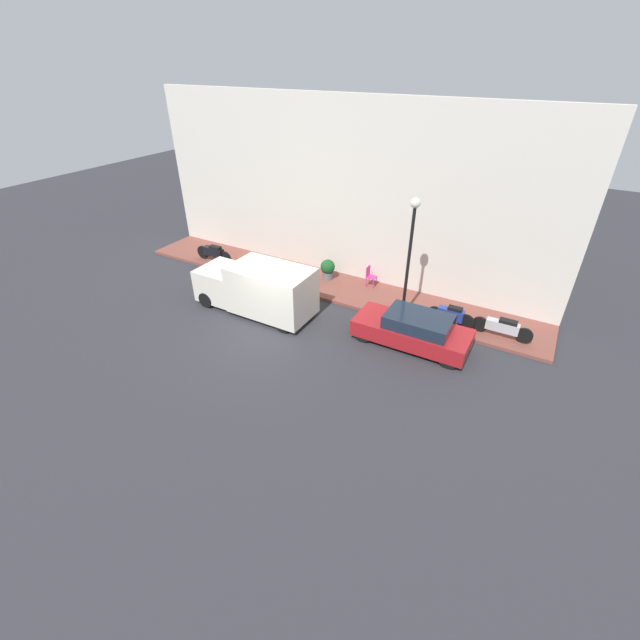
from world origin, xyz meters
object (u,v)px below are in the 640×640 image
(motorcycle_red, at_px, (272,267))
(motorcycle_blue, at_px, (451,315))
(potted_plant, at_px, (328,269))
(streetlamp, at_px, (411,240))
(delivery_van, at_px, (256,288))
(parked_car, at_px, (413,330))
(cafe_chair, at_px, (370,275))
(scooter_silver, at_px, (503,327))
(motorcycle_black, at_px, (214,253))

(motorcycle_red, relative_size, motorcycle_blue, 1.03)
(potted_plant, bearing_deg, streetlamp, -108.90)
(motorcycle_red, xyz_separation_m, potted_plant, (0.99, -2.43, 0.07))
(delivery_van, relative_size, motorcycle_red, 2.66)
(motorcycle_red, relative_size, potted_plant, 2.01)
(motorcycle_blue, xyz_separation_m, potted_plant, (1.17, 6.00, 0.06))
(potted_plant, bearing_deg, parked_car, -119.75)
(parked_car, xyz_separation_m, streetlamp, (1.48, 0.92, 2.74))
(cafe_chair, bearing_deg, motorcycle_blue, -110.57)
(motorcycle_blue, xyz_separation_m, cafe_chair, (1.51, 4.03, 0.07))
(delivery_van, height_order, streetlamp, streetlamp)
(motorcycle_red, height_order, cafe_chair, cafe_chair)
(motorcycle_red, bearing_deg, motorcycle_blue, -91.27)
(parked_car, distance_m, scooter_silver, 3.35)
(motorcycle_black, relative_size, cafe_chair, 2.30)
(delivery_van, distance_m, cafe_chair, 5.20)
(motorcycle_blue, relative_size, motorcycle_black, 0.86)
(motorcycle_blue, height_order, cafe_chair, cafe_chair)
(motorcycle_red, height_order, streetlamp, streetlamp)
(motorcycle_blue, xyz_separation_m, motorcycle_black, (0.08, 11.87, 0.02))
(delivery_van, xyz_separation_m, potted_plant, (3.74, -1.23, -0.40))
(scooter_silver, height_order, motorcycle_blue, motorcycle_blue)
(parked_car, xyz_separation_m, motorcycle_black, (1.82, 10.98, -0.02))
(motorcycle_black, distance_m, streetlamp, 10.43)
(scooter_silver, relative_size, motorcycle_blue, 1.19)
(motorcycle_black, bearing_deg, delivery_van, -119.64)
(motorcycle_black, bearing_deg, scooter_silver, -89.70)
(cafe_chair, bearing_deg, scooter_silver, -103.04)
(cafe_chair, bearing_deg, streetlamp, -128.60)
(delivery_van, xyz_separation_m, motorcycle_black, (2.64, 4.64, -0.45))
(delivery_van, height_order, potted_plant, delivery_van)
(delivery_van, height_order, cafe_chair, delivery_van)
(motorcycle_black, height_order, potted_plant, potted_plant)
(motorcycle_red, bearing_deg, parked_car, -104.36)
(parked_car, xyz_separation_m, potted_plant, (2.92, 5.10, 0.02))
(motorcycle_blue, xyz_separation_m, streetlamp, (-0.26, 1.82, 2.78))
(delivery_van, relative_size, motorcycle_blue, 2.75)
(delivery_van, distance_m, potted_plant, 3.96)
(parked_car, relative_size, motorcycle_black, 1.95)
(motorcycle_black, distance_m, potted_plant, 5.98)
(parked_car, distance_m, potted_plant, 5.88)
(motorcycle_blue, bearing_deg, potted_plant, 78.92)
(delivery_van, distance_m, motorcycle_black, 5.36)
(parked_car, height_order, motorcycle_blue, parked_car)
(scooter_silver, height_order, cafe_chair, cafe_chair)
(potted_plant, bearing_deg, motorcycle_black, 100.60)
(motorcycle_red, xyz_separation_m, motorcycle_blue, (-0.19, -8.43, 0.01))
(parked_car, xyz_separation_m, cafe_chair, (3.26, 3.14, 0.03))
(motorcycle_red, relative_size, streetlamp, 0.40)
(parked_car, bearing_deg, cafe_chair, 43.95)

